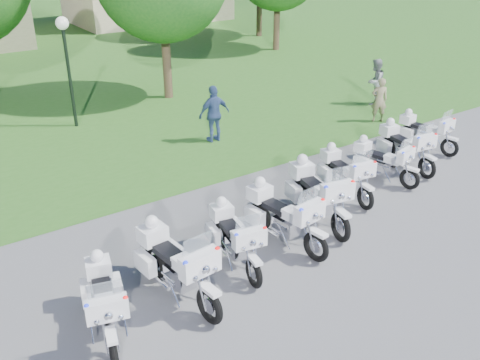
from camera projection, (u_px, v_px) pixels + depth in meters
ground at (276, 231)px, 12.82m from camera, size 100.00×100.00×0.00m
grass_lawn at (8, 43)px, 32.91m from camera, size 100.00×48.00×0.01m
motorcycle_0 at (104, 300)px, 9.47m from camera, size 1.11×2.23×1.53m
motorcycle_1 at (176, 263)px, 10.35m from camera, size 0.99×2.59×1.74m
motorcycle_2 at (235, 236)px, 11.39m from camera, size 0.99×2.27×1.53m
motorcycle_3 at (283, 215)px, 12.12m from camera, size 0.98×2.48×1.67m
motorcycle_4 at (317, 193)px, 13.03m from camera, size 1.17×2.58×1.75m
motorcycle_5 at (345, 173)px, 14.31m from camera, size 0.97×2.26×1.52m
motorcycle_6 at (382, 160)px, 15.16m from camera, size 0.97×2.12×1.44m
motorcycle_7 at (405, 145)px, 15.99m from camera, size 0.98×2.35×1.58m
motorcycle_8 at (425, 131)px, 17.26m from camera, size 0.88×2.16×1.45m
lamp_post at (65, 44)px, 18.17m from camera, size 0.44×0.44×3.87m
bystander_a at (379, 100)px, 19.57m from camera, size 0.71×0.65×1.64m
bystander_b at (375, 82)px, 21.41m from camera, size 1.07×0.95×1.83m
bystander_c at (214, 114)px, 17.71m from camera, size 1.13×0.49×1.91m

